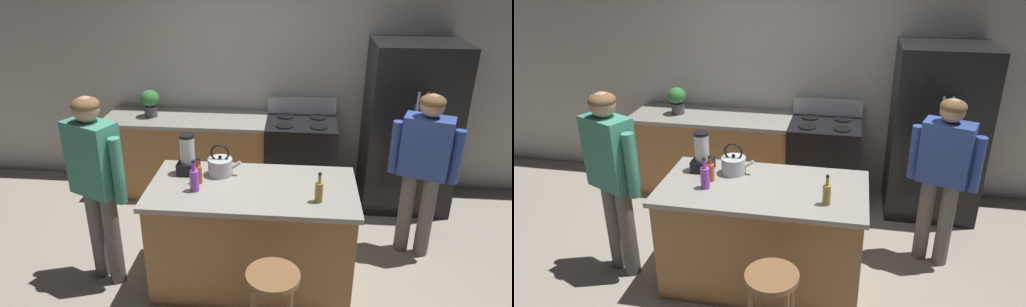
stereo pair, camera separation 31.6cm
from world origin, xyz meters
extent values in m
plane|color=#9E9384|center=(0.00, 0.00, 0.00)|extent=(14.00, 14.00, 0.00)
cube|color=#BCB7AD|center=(0.00, 1.95, 1.35)|extent=(8.00, 0.10, 2.70)
cube|color=#9E6B3D|center=(0.00, 0.00, 0.43)|extent=(1.57, 0.79, 0.86)
cube|color=gray|center=(0.00, 0.00, 0.88)|extent=(1.63, 0.85, 0.04)
cube|color=#9E6B3D|center=(-0.80, 1.55, 0.43)|extent=(2.00, 0.64, 0.86)
cube|color=gray|center=(-0.80, 1.55, 0.88)|extent=(2.00, 0.64, 0.04)
cube|color=black|center=(1.50, 1.50, 0.89)|extent=(0.90, 0.70, 1.78)
cylinder|color=#B7BABF|center=(1.46, 1.13, 0.98)|extent=(0.02, 0.02, 0.80)
cylinder|color=#B7BABF|center=(1.54, 1.13, 0.98)|extent=(0.02, 0.02, 0.80)
cube|color=#268CD8|center=(1.47, 1.15, 1.23)|extent=(0.05, 0.01, 0.05)
cube|color=#3FB259|center=(1.85, 1.15, 0.81)|extent=(0.05, 0.01, 0.05)
cube|color=orange|center=(1.65, 1.15, 0.84)|extent=(0.05, 0.01, 0.05)
cube|color=#3FB259|center=(1.79, 1.15, 0.92)|extent=(0.05, 0.01, 0.05)
cube|color=orange|center=(1.37, 1.15, 1.00)|extent=(0.05, 0.01, 0.05)
cube|color=black|center=(0.38, 1.52, 0.45)|extent=(0.76, 0.64, 0.90)
cube|color=black|center=(0.38, 1.20, 0.41)|extent=(0.60, 0.01, 0.24)
cube|color=#B7BABF|center=(0.38, 1.81, 0.99)|extent=(0.76, 0.06, 0.18)
cylinder|color=black|center=(0.20, 1.37, 0.91)|extent=(0.18, 0.18, 0.01)
cylinder|color=black|center=(0.56, 1.37, 0.91)|extent=(0.18, 0.18, 0.01)
cylinder|color=black|center=(0.20, 1.67, 0.91)|extent=(0.18, 0.18, 0.01)
cylinder|color=black|center=(0.56, 1.67, 0.91)|extent=(0.18, 0.18, 0.01)
cylinder|color=#66605B|center=(-1.31, -0.04, 0.42)|extent=(0.17, 0.17, 0.83)
cylinder|color=#66605B|center=(-1.15, -0.11, 0.42)|extent=(0.17, 0.17, 0.83)
cube|color=#3F8C72|center=(-1.23, -0.07, 1.13)|extent=(0.46, 0.37, 0.59)
cylinder|color=#3F8C72|center=(-1.46, 0.03, 1.08)|extent=(0.12, 0.12, 0.53)
cylinder|color=#3F8C72|center=(-1.00, -0.18, 1.08)|extent=(0.12, 0.12, 0.53)
sphere|color=tan|center=(-1.23, -0.07, 1.52)|extent=(0.27, 0.27, 0.20)
ellipsoid|color=brown|center=(-1.23, -0.07, 1.56)|extent=(0.28, 0.28, 0.12)
cylinder|color=#66605B|center=(1.52, 0.52, 0.40)|extent=(0.17, 0.17, 0.80)
cylinder|color=#66605B|center=(1.35, 0.59, 0.40)|extent=(0.17, 0.17, 0.80)
cube|color=#334C99|center=(1.43, 0.56, 1.07)|extent=(0.45, 0.35, 0.53)
cylinder|color=#334C99|center=(1.67, 0.47, 1.02)|extent=(0.12, 0.12, 0.48)
cylinder|color=#334C99|center=(1.20, 0.64, 1.02)|extent=(0.12, 0.12, 0.48)
sphere|color=tan|center=(1.43, 0.56, 1.43)|extent=(0.26, 0.26, 0.20)
ellipsoid|color=brown|center=(1.43, 0.56, 1.47)|extent=(0.27, 0.27, 0.12)
cylinder|color=brown|center=(0.21, -0.77, 0.66)|extent=(0.36, 0.36, 0.04)
cylinder|color=brown|center=(0.09, -0.66, 0.32)|extent=(0.04, 0.04, 0.64)
cylinder|color=brown|center=(0.33, -0.66, 0.32)|extent=(0.04, 0.04, 0.64)
cylinder|color=#4C4C51|center=(-1.28, 1.55, 0.96)|extent=(0.14, 0.14, 0.12)
ellipsoid|color=#337A38|center=(-1.28, 1.55, 1.11)|extent=(0.20, 0.20, 0.18)
cube|color=black|center=(-0.55, 0.19, 0.95)|extent=(0.17, 0.17, 0.10)
cylinder|color=silver|center=(-0.55, 0.19, 1.11)|extent=(0.12, 0.12, 0.22)
cylinder|color=black|center=(-0.55, 0.19, 1.23)|extent=(0.12, 0.12, 0.02)
cylinder|color=purple|center=(-0.43, -0.11, 0.99)|extent=(0.07, 0.07, 0.17)
cylinder|color=purple|center=(-0.43, -0.11, 1.11)|extent=(0.03, 0.03, 0.07)
cylinder|color=black|center=(-0.43, -0.11, 1.15)|extent=(0.03, 0.03, 0.02)
cylinder|color=olive|center=(0.51, -0.19, 0.98)|extent=(0.06, 0.06, 0.15)
cylinder|color=olive|center=(0.51, -0.19, 1.09)|extent=(0.02, 0.02, 0.07)
cylinder|color=black|center=(0.51, -0.19, 1.13)|extent=(0.03, 0.03, 0.02)
cylinder|color=#B24C26|center=(-0.43, 0.02, 0.97)|extent=(0.06, 0.06, 0.14)
cylinder|color=#B24C26|center=(-0.43, 0.02, 1.07)|extent=(0.02, 0.02, 0.06)
cylinder|color=black|center=(-0.43, 0.02, 1.11)|extent=(0.03, 0.03, 0.02)
cylinder|color=#B7BABF|center=(-0.28, 0.19, 0.97)|extent=(0.20, 0.20, 0.14)
sphere|color=black|center=(-0.28, 0.19, 1.06)|extent=(0.03, 0.03, 0.03)
cylinder|color=#B7BABF|center=(-0.15, 0.19, 0.99)|extent=(0.09, 0.03, 0.08)
torus|color=black|center=(-0.28, 0.19, 1.09)|extent=(0.16, 0.02, 0.16)
camera|label=1|loc=(0.33, -3.22, 2.61)|focal=32.70mm
camera|label=2|loc=(0.64, -3.18, 2.61)|focal=32.70mm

